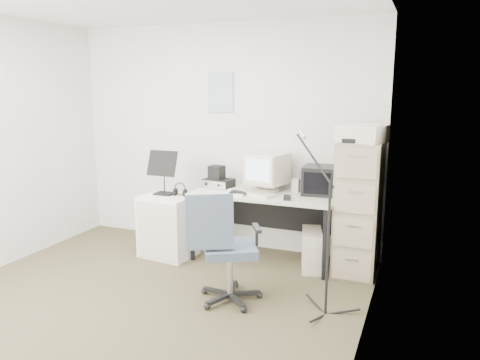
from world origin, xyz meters
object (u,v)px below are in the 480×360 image
at_px(office_chair, 230,247).
at_px(side_cart, 168,226).
at_px(filing_cabinet, 358,208).
at_px(desk, 265,226).

bearing_deg(office_chair, side_cart, 114.02).
xyz_separation_m(filing_cabinet, side_cart, (-1.95, -0.31, -0.32)).
xyz_separation_m(filing_cabinet, desk, (-0.95, -0.03, -0.29)).
xyz_separation_m(desk, office_chair, (0.04, -1.03, 0.12)).
bearing_deg(office_chair, filing_cabinet, 19.15).
bearing_deg(desk, side_cart, -164.44).
distance_m(filing_cabinet, side_cart, 2.00).
height_order(filing_cabinet, side_cart, filing_cabinet).
relative_size(desk, side_cart, 2.25).
bearing_deg(filing_cabinet, desk, -178.19).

